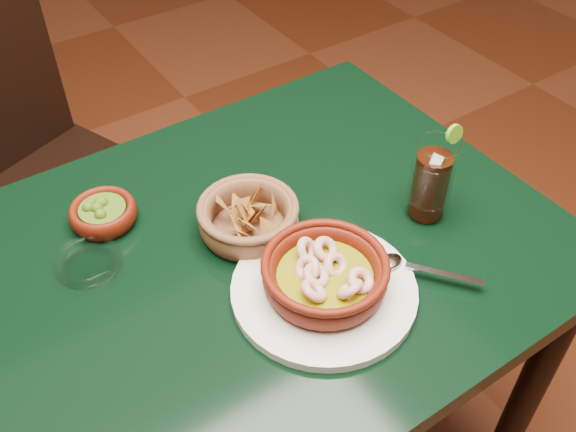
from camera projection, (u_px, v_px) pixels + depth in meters
dining_table at (216, 306)px, 1.12m from camera, size 1.20×0.80×0.75m
dining_chair at (38, 172)px, 1.59m from camera, size 0.57×0.57×0.96m
shrimp_plate at (325, 279)px, 0.99m from camera, size 0.36×0.29×0.08m
chip_basket at (248, 217)px, 1.10m from camera, size 0.21×0.21×0.11m
guacamole_ramekin at (103, 213)px, 1.12m from camera, size 0.14×0.14×0.05m
cola_drink at (431, 181)px, 1.10m from camera, size 0.16×0.16×0.18m
glass_ashtray at (88, 263)px, 1.05m from camera, size 0.12×0.12×0.03m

